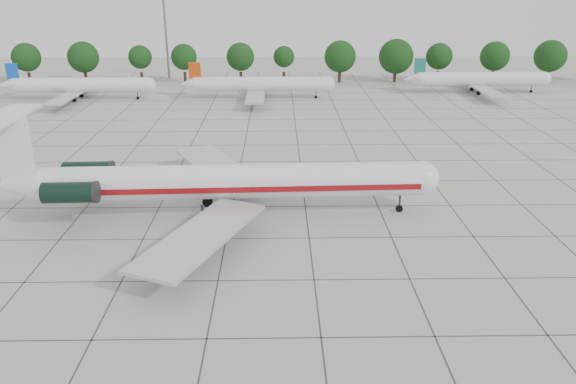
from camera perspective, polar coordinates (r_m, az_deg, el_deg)
name	(u,v)px	position (r m, az deg, el deg)	size (l,w,h in m)	color
ground	(309,238)	(54.38, 2.16, -4.70)	(260.00, 260.00, 0.00)	#A9A9A2
apron_joints	(303,184)	(68.17, 1.49, 0.80)	(170.00, 170.00, 0.02)	#383838
main_airliner	(210,182)	(58.39, -7.90, 1.06)	(46.41, 36.44, 10.87)	silver
bg_airliner_b	(80,85)	(123.17, -20.36, 10.11)	(28.24, 27.20, 7.40)	silver
bg_airliner_c	(260,85)	(116.90, -2.81, 10.85)	(28.24, 27.20, 7.40)	silver
bg_airliner_d	(480,79)	(129.57, 18.94, 10.77)	(28.24, 27.20, 7.40)	silver
tree_line	(240,57)	(135.33, -4.86, 13.52)	(249.86, 8.44, 10.22)	#332114
floodlight_mast	(165,18)	(143.77, -12.42, 16.90)	(1.60, 1.60, 25.45)	slate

